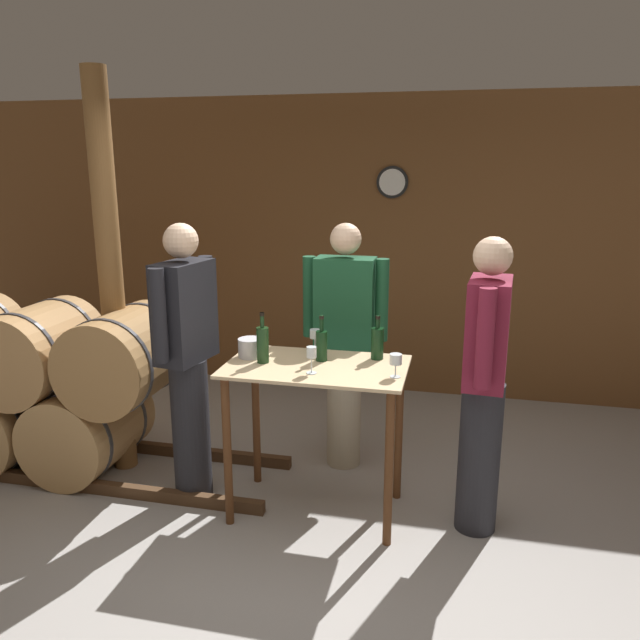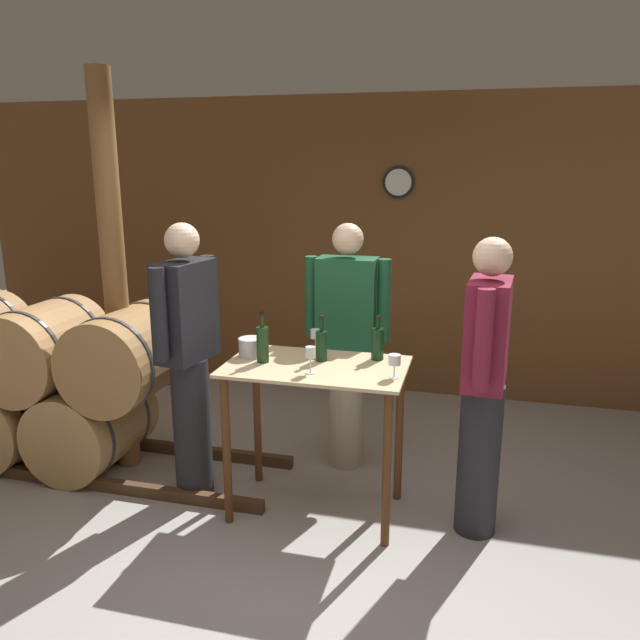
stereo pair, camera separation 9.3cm
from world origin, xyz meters
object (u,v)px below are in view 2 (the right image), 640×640
at_px(wine_glass_near_right, 395,361).
at_px(person_host, 188,357).
at_px(ice_bucket, 251,347).
at_px(person_visitor_bearded, 347,341).
at_px(wine_bottle_center, 378,343).
at_px(wine_bottle_far_left, 263,343).
at_px(wooden_post, 115,279).
at_px(wine_glass_near_left, 316,335).
at_px(wine_glass_near_center, 310,354).
at_px(person_visitor_with_scarf, 484,383).
at_px(wine_bottle_left, 321,344).

bearing_deg(wine_glass_near_right, person_host, 175.38).
bearing_deg(ice_bucket, person_visitor_bearded, 51.27).
distance_m(wine_bottle_center, person_visitor_bearded, 0.56).
distance_m(wine_bottle_far_left, ice_bucket, 0.15).
relative_size(wooden_post, wine_glass_near_left, 18.47).
bearing_deg(ice_bucket, wine_bottle_center, 10.07).
relative_size(wine_bottle_center, wine_glass_near_right, 2.02).
distance_m(wine_glass_near_left, wine_glass_near_center, 0.41).
height_order(person_host, person_visitor_with_scarf, person_host).
bearing_deg(wine_bottle_far_left, wine_glass_near_center, -21.12).
xyz_separation_m(wooden_post, person_host, (0.65, -0.27, -0.41)).
xyz_separation_m(wine_bottle_far_left, wine_bottle_left, (0.33, 0.11, -0.01)).
relative_size(wine_glass_near_center, person_visitor_bearded, 0.09).
bearing_deg(wine_bottle_center, person_host, -170.09).
distance_m(person_host, person_visitor_bearded, 1.09).
distance_m(wooden_post, person_host, 0.82).
relative_size(wine_bottle_left, person_visitor_with_scarf, 0.16).
relative_size(wine_bottle_center, person_visitor_with_scarf, 0.16).
height_order(wine_bottle_far_left, wine_bottle_center, wine_bottle_far_left).
xyz_separation_m(wooden_post, person_visitor_with_scarf, (2.44, -0.25, -0.43)).
height_order(wooden_post, person_visitor_bearded, wooden_post).
bearing_deg(wooden_post, wine_bottle_far_left, -14.30).
bearing_deg(wooden_post, wine_glass_near_left, -0.68).
xyz_separation_m(wooden_post, wine_bottle_left, (1.49, -0.18, -0.29)).
bearing_deg(person_visitor_bearded, wine_bottle_left, -93.45).
bearing_deg(person_visitor_with_scarf, person_visitor_bearded, 145.41).
xyz_separation_m(wine_glass_near_left, ice_bucket, (-0.36, -0.19, -0.05)).
bearing_deg(wine_glass_near_right, wine_glass_near_left, 146.53).
height_order(wine_bottle_left, person_visitor_bearded, person_visitor_bearded).
bearing_deg(person_host, wine_bottle_center, 9.91).
xyz_separation_m(wine_bottle_center, person_host, (-1.16, -0.20, -0.12)).
bearing_deg(wine_bottle_left, person_visitor_with_scarf, -3.95).
height_order(wine_bottle_left, wine_glass_near_center, wine_bottle_left).
height_order(wooden_post, wine_glass_near_center, wooden_post).
distance_m(wine_bottle_far_left, wine_bottle_left, 0.35).
bearing_deg(person_visitor_bearded, wine_bottle_far_left, -118.36).
bearing_deg(person_host, person_visitor_with_scarf, 0.85).
height_order(wine_glass_near_left, person_visitor_with_scarf, person_visitor_with_scarf).
bearing_deg(person_visitor_bearded, wine_glass_near_center, -92.67).
xyz_separation_m(wine_bottle_left, person_visitor_bearded, (0.03, 0.57, -0.14)).
relative_size(wine_glass_near_left, person_host, 0.08).
bearing_deg(wine_glass_near_center, wine_glass_near_left, 100.68).
bearing_deg(wooden_post, wine_glass_near_right, -10.96).
distance_m(wine_bottle_far_left, wine_glass_near_right, 0.81).
height_order(wine_bottle_left, ice_bucket, wine_bottle_left).
distance_m(wine_glass_near_center, person_visitor_bearded, 0.82).
height_order(wine_glass_near_right, person_visitor_with_scarf, person_visitor_with_scarf).
xyz_separation_m(wine_bottle_far_left, person_host, (-0.50, 0.02, -0.13)).
relative_size(wine_glass_near_center, ice_bucket, 1.05).
bearing_deg(wine_bottle_left, wine_bottle_center, 18.81).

